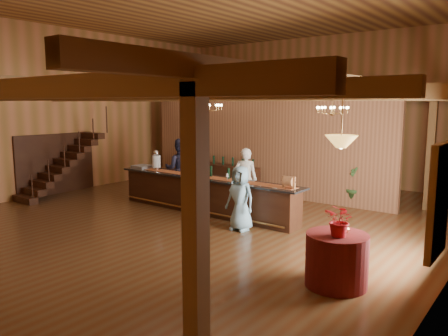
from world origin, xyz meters
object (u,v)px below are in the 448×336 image
Objects in this scene: backbar_shelf at (218,177)px; staff_second at (179,169)px; beverage_dispenser at (156,160)px; floor_plant at (356,186)px; bartender at (246,180)px; raffle_drum at (289,181)px; round_table at (337,260)px; chandelier_right at (333,110)px; pendant_lamp at (341,141)px; guest at (240,198)px; chandelier_left at (208,107)px; tasting_bar at (205,194)px.

backbar_shelf is 1.71× the size of staff_second.
beverage_dispenser is 0.50× the size of floor_plant.
bartender is 2.55m from staff_second.
bartender reaches higher than backbar_shelf.
raffle_drum is 0.33× the size of round_table.
bartender is at bearing -164.03° from chandelier_right.
pendant_lamp is (6.86, -2.54, 1.11)m from beverage_dispenser.
guest is (-3.12, 1.67, 0.33)m from round_table.
chandelier_right reaches higher than round_table.
chandelier_right is at bearing -92.18° from floor_plant.
round_table is 1.28× the size of chandelier_left.
floor_plant is (4.84, 2.34, -0.35)m from staff_second.
tasting_bar is 7.53× the size of chandelier_left.
bartender is 0.93× the size of staff_second.
chandelier_right reaches higher than raffle_drum.
bartender is (-4.09, 3.28, -1.51)m from pendant_lamp.
beverage_dispenser is at bearing 178.58° from tasting_bar.
tasting_bar is 2.75m from raffle_drum.
guest reaches higher than floor_plant.
floor_plant is (3.46, 2.58, -2.29)m from chandelier_left.
bartender is (-4.09, 3.28, 0.45)m from round_table.
bartender is 1.15× the size of guest.
beverage_dispenser is 1.76× the size of raffle_drum.
pendant_lamp reaches higher than beverage_dispenser.
chandelier_right is 2.84m from floor_plant.
pendant_lamp is (6.51, -5.14, 1.94)m from backbar_shelf.
chandelier_right is at bearing 13.85° from chandelier_left.
staff_second reaches higher than raffle_drum.
chandelier_left is (-0.38, 0.62, 2.38)m from tasting_bar.
tasting_bar is 2.01m from staff_second.
beverage_dispenser is at bearing -10.04° from bartender.
backbar_shelf is (-1.62, 2.68, -0.05)m from tasting_bar.
beverage_dispenser is at bearing 177.74° from raffle_drum.
tasting_bar reaches higher than backbar_shelf.
floor_plant is at bearing 169.61° from staff_second.
chandelier_right is at bearing 171.07° from bartender.
tasting_bar is at bearing 153.30° from round_table.
beverage_dispenser is at bearing -161.54° from chandelier_left.
chandelier_right reaches higher than backbar_shelf.
chandelier_left is 0.89× the size of pendant_lamp.
tasting_bar is at bearing 153.30° from pendant_lamp.
pendant_lamp is at bearing -33.79° from backbar_shelf.
beverage_dispenser reaches higher than floor_plant.
guest is 4.21m from floor_plant.
round_table is at bearing -26.89° from guest.
backbar_shelf is at bearing 147.04° from raffle_drum.
pendant_lamp is 5.45m from bartender.
chandelier_left is (-5.26, 3.08, 2.45)m from round_table.
backbar_shelf is at bearing -173.68° from floor_plant.
round_table is (6.51, -5.14, -0.02)m from backbar_shelf.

